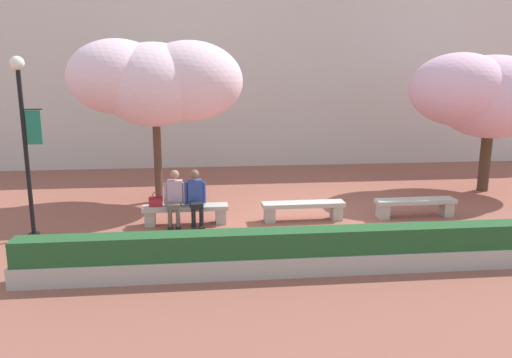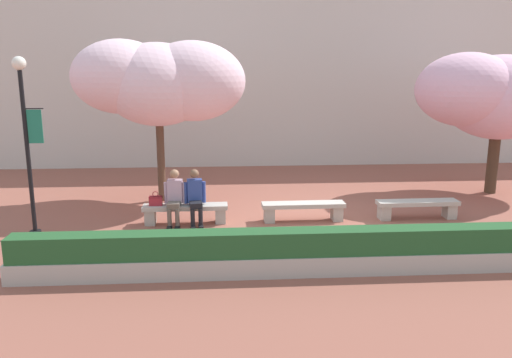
{
  "view_description": "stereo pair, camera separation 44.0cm",
  "coord_description": "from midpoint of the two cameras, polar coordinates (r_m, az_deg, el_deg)",
  "views": [
    {
      "loc": [
        -2.36,
        -11.31,
        3.52
      ],
      "look_at": [
        -1.12,
        0.2,
        1.0
      ],
      "focal_mm": 35.0,
      "sensor_mm": 36.0,
      "label": 1
    },
    {
      "loc": [
        -1.92,
        -11.35,
        3.52
      ],
      "look_at": [
        -1.12,
        0.2,
        1.0
      ],
      "focal_mm": 35.0,
      "sensor_mm": 36.0,
      "label": 2
    }
  ],
  "objects": [
    {
      "name": "lamp_post_with_banner",
      "position": [
        11.38,
        -25.95,
        4.86
      ],
      "size": [
        0.54,
        0.28,
        3.81
      ],
      "color": "black",
      "rests_on": "ground"
    },
    {
      "name": "building_facade",
      "position": [
        20.53,
        -0.19,
        12.41
      ],
      "size": [
        28.0,
        4.0,
        7.14
      ],
      "primitive_type": "cube",
      "color": "beige",
      "rests_on": "ground"
    },
    {
      "name": "cherry_tree_secondary",
      "position": [
        15.92,
        24.18,
        8.94
      ],
      "size": [
        4.57,
        3.25,
        4.03
      ],
      "color": "#473323",
      "rests_on": "ground"
    },
    {
      "name": "stone_bench_center",
      "position": [
        12.76,
        16.8,
        -2.83
      ],
      "size": [
        1.98,
        0.44,
        0.45
      ],
      "color": "#ADA89E",
      "rests_on": "ground"
    },
    {
      "name": "stone_bench_near_west",
      "position": [
        11.97,
        4.37,
        -3.32
      ],
      "size": [
        1.98,
        0.44,
        0.45
      ],
      "color": "#ADA89E",
      "rests_on": "ground"
    },
    {
      "name": "person_seated_left",
      "position": [
        11.65,
        -10.33,
        -1.93
      ],
      "size": [
        0.51,
        0.7,
        1.29
      ],
      "color": "black",
      "rests_on": "ground"
    },
    {
      "name": "stone_bench_west_end",
      "position": [
        11.79,
        -9.11,
        -3.68
      ],
      "size": [
        1.98,
        0.44,
        0.45
      ],
      "color": "#ADA89E",
      "rests_on": "ground"
    },
    {
      "name": "planter_hedge_foreground",
      "position": [
        9.04,
        8.01,
        -8.11
      ],
      "size": [
        11.19,
        0.5,
        0.8
      ],
      "color": "#ADA89E",
      "rests_on": "ground"
    },
    {
      "name": "cherry_tree_main",
      "position": [
        13.54,
        -12.29,
        10.82
      ],
      "size": [
        4.51,
        3.04,
        4.32
      ],
      "color": "#513828",
      "rests_on": "ground"
    },
    {
      "name": "handbag",
      "position": [
        11.78,
        -12.46,
        -2.47
      ],
      "size": [
        0.3,
        0.15,
        0.34
      ],
      "color": "#A3232D",
      "rests_on": "stone_bench_west_end"
    },
    {
      "name": "person_seated_right",
      "position": [
        11.63,
        -8.02,
        -1.88
      ],
      "size": [
        0.51,
        0.71,
        1.29
      ],
      "color": "black",
      "rests_on": "ground"
    },
    {
      "name": "ground_plane",
      "position": [
        12.05,
        4.35,
        -4.73
      ],
      "size": [
        100.0,
        100.0,
        0.0
      ],
      "primitive_type": "plane",
      "color": "#8E5142"
    }
  ]
}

